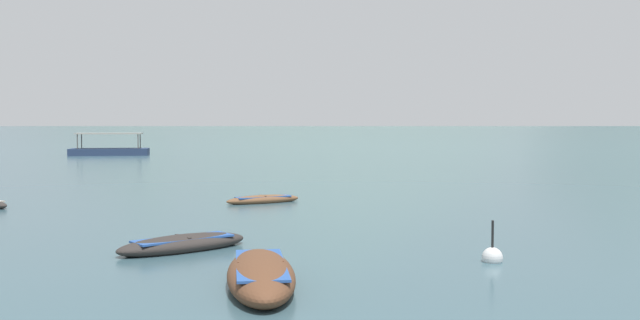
{
  "coord_description": "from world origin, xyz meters",
  "views": [
    {
      "loc": [
        2.74,
        -5.53,
        3.32
      ],
      "look_at": [
        0.7,
        56.91,
        0.06
      ],
      "focal_mm": 39.08,
      "sensor_mm": 36.0,
      "label": 1
    }
  ],
  "objects_px": {
    "rowboat_8": "(183,244)",
    "mooring_buoy": "(492,257)",
    "ferry_0": "(110,151)",
    "rowboat_1": "(261,275)",
    "rowboat_7": "(263,200)"
  },
  "relations": [
    {
      "from": "rowboat_8",
      "to": "ferry_0",
      "type": "relative_size",
      "value": 0.42
    },
    {
      "from": "rowboat_1",
      "to": "rowboat_7",
      "type": "distance_m",
      "value": 15.17
    },
    {
      "from": "rowboat_8",
      "to": "rowboat_1",
      "type": "bearing_deg",
      "value": -58.01
    },
    {
      "from": "rowboat_7",
      "to": "mooring_buoy",
      "type": "height_order",
      "value": "mooring_buoy"
    },
    {
      "from": "rowboat_1",
      "to": "rowboat_8",
      "type": "xyz_separation_m",
      "value": [
        -2.53,
        4.04,
        -0.08
      ]
    },
    {
      "from": "rowboat_7",
      "to": "ferry_0",
      "type": "xyz_separation_m",
      "value": [
        -21.26,
        43.54,
        0.32
      ]
    },
    {
      "from": "rowboat_1",
      "to": "ferry_0",
      "type": "xyz_separation_m",
      "value": [
        -22.94,
        58.62,
        0.21
      ]
    },
    {
      "from": "rowboat_8",
      "to": "mooring_buoy",
      "type": "relative_size",
      "value": 3.06
    },
    {
      "from": "rowboat_7",
      "to": "mooring_buoy",
      "type": "distance_m",
      "value": 14.13
    },
    {
      "from": "rowboat_1",
      "to": "ferry_0",
      "type": "height_order",
      "value": "ferry_0"
    },
    {
      "from": "rowboat_7",
      "to": "rowboat_8",
      "type": "height_order",
      "value": "rowboat_8"
    },
    {
      "from": "rowboat_7",
      "to": "rowboat_8",
      "type": "bearing_deg",
      "value": -94.38
    },
    {
      "from": "ferry_0",
      "to": "rowboat_1",
      "type": "bearing_deg",
      "value": -68.63
    },
    {
      "from": "rowboat_1",
      "to": "rowboat_8",
      "type": "relative_size",
      "value": 1.29
    },
    {
      "from": "rowboat_1",
      "to": "rowboat_8",
      "type": "bearing_deg",
      "value": 121.99
    }
  ]
}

